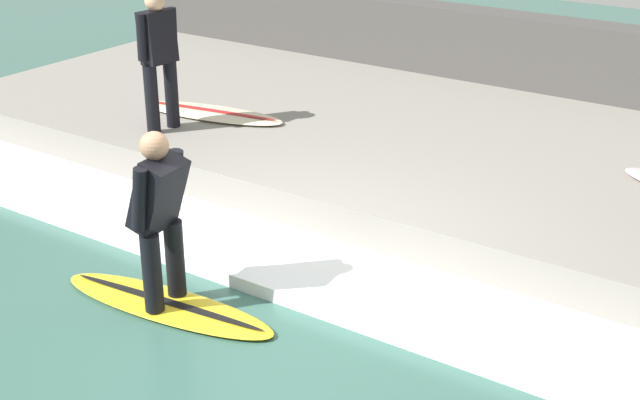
% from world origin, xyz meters
% --- Properties ---
extents(ground_plane, '(28.00, 28.00, 0.00)m').
position_xyz_m(ground_plane, '(0.00, 0.00, 0.00)').
color(ground_plane, '#386056').
extents(concrete_ledge, '(4.40, 12.40, 0.47)m').
position_xyz_m(concrete_ledge, '(3.24, 0.00, 0.24)').
color(concrete_ledge, gray).
rests_on(concrete_ledge, ground_plane).
extents(back_wall, '(0.50, 13.02, 1.38)m').
position_xyz_m(back_wall, '(5.69, 0.00, 0.69)').
color(back_wall, '#474442').
rests_on(back_wall, ground_plane).
extents(wave_foam_crest, '(1.08, 11.78, 0.13)m').
position_xyz_m(wave_foam_crest, '(0.50, 0.00, 0.06)').
color(wave_foam_crest, white).
rests_on(wave_foam_crest, ground_plane).
extents(surfboard_riding, '(0.70, 2.09, 0.07)m').
position_xyz_m(surfboard_riding, '(-0.59, 0.70, 0.03)').
color(surfboard_riding, yellow).
rests_on(surfboard_riding, ground_plane).
extents(surfer_riding, '(0.55, 0.43, 1.47)m').
position_xyz_m(surfer_riding, '(-0.59, 0.70, 0.88)').
color(surfer_riding, black).
rests_on(surfer_riding, surfboard_riding).
extents(surfer_waiting_far, '(0.53, 0.29, 1.55)m').
position_xyz_m(surfer_waiting_far, '(1.74, 2.88, 1.34)').
color(surfer_waiting_far, black).
rests_on(surfer_waiting_far, concrete_ledge).
extents(surfboard_waiting_far, '(0.83, 1.93, 0.07)m').
position_xyz_m(surfboard_waiting_far, '(2.43, 2.76, 0.50)').
color(surfboard_waiting_far, beige).
rests_on(surfboard_waiting_far, concrete_ledge).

